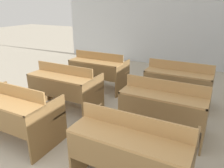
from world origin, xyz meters
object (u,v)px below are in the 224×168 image
at_px(bench_front_right, 132,148).
at_px(bench_third_right, 178,82).
at_px(bench_second_left, 65,86).
at_px(bench_front_left, 14,111).
at_px(bench_third_left, 98,69).
at_px(bench_second_right, 164,106).

relative_size(bench_front_right, bench_third_right, 1.00).
bearing_deg(bench_front_right, bench_second_left, 147.94).
distance_m(bench_front_left, bench_second_left, 1.15).
xyz_separation_m(bench_second_left, bench_third_left, (0.02, 1.20, 0.00)).
distance_m(bench_second_right, bench_third_right, 1.18).
xyz_separation_m(bench_front_left, bench_third_left, (0.02, 2.35, 0.00)).
height_order(bench_front_left, bench_third_left, same).
bearing_deg(bench_third_right, bench_front_right, -90.10).
bearing_deg(bench_second_left, bench_third_left, 88.93).
bearing_deg(bench_front_left, bench_third_right, 51.83).
relative_size(bench_second_right, bench_third_right, 1.00).
bearing_deg(bench_front_right, bench_third_right, 89.90).
xyz_separation_m(bench_front_right, bench_third_left, (-1.82, 2.35, 0.00)).
height_order(bench_front_left, bench_second_left, same).
distance_m(bench_second_right, bench_third_left, 2.20).
bearing_deg(bench_third_right, bench_second_right, -88.69).
bearing_deg(bench_third_left, bench_third_right, 0.08).
xyz_separation_m(bench_front_left, bench_second_right, (1.88, 1.17, 0.00)).
xyz_separation_m(bench_third_left, bench_third_right, (1.83, 0.00, 0.00)).
bearing_deg(bench_second_right, bench_third_left, 147.49).
bearing_deg(bench_third_left, bench_front_left, -90.53).
relative_size(bench_front_left, bench_second_right, 1.00).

